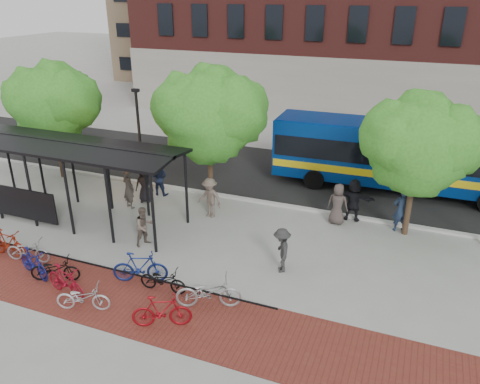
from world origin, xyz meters
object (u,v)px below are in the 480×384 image
at_px(bike_4, 55,269).
at_px(bike_6, 83,297).
at_px(pedestrian_5, 353,200).
at_px(pedestrian_7, 401,210).
at_px(tree_c, 421,142).
at_px(lamp_post_left, 140,137).
at_px(pedestrian_6, 338,204).
at_px(bike_7, 140,267).
at_px(bus, 402,153).
at_px(bike_3, 33,263).
at_px(bike_10, 208,292).
at_px(tree_a, 53,100).
at_px(pedestrian_9, 282,250).
at_px(bike_1, 8,243).
at_px(bus_shelter, 64,154).
at_px(pedestrian_0, 145,184).
at_px(pedestrian_1, 129,188).
at_px(tree_b, 211,111).
at_px(bike_2, 28,250).
at_px(bike_5, 66,281).
at_px(pedestrian_8, 144,226).
at_px(bike_8, 163,280).
at_px(bike_9, 162,311).
at_px(pedestrian_2, 159,177).
at_px(pedestrian_3, 210,198).

bearing_deg(bike_4, bike_6, -137.73).
distance_m(pedestrian_5, pedestrian_7, 2.05).
height_order(tree_c, lamp_post_left, tree_c).
bearing_deg(pedestrian_6, tree_c, -174.35).
bearing_deg(bike_7, tree_c, -70.85).
bearing_deg(bus, bike_3, -132.86).
relative_size(bike_7, bike_10, 0.91).
distance_m(tree_a, pedestrian_9, 15.02).
distance_m(bike_1, bike_4, 2.87).
bearing_deg(pedestrian_5, bus_shelter, 19.79).
height_order(pedestrian_0, pedestrian_1, pedestrian_1).
relative_size(tree_b, bike_4, 3.72).
distance_m(tree_a, bike_10, 14.91).
relative_size(pedestrian_0, pedestrian_1, 0.93).
bearing_deg(pedestrian_7, tree_a, -23.96).
distance_m(bike_2, bike_5, 3.08).
bearing_deg(lamp_post_left, bus, 20.24).
distance_m(tree_a, bike_2, 9.72).
height_order(pedestrian_5, pedestrian_8, pedestrian_5).
distance_m(bus_shelter, pedestrian_8, 5.06).
xyz_separation_m(bus_shelter, pedestrian_0, (2.17, 2.62, -2.10)).
bearing_deg(tree_c, bus_shelter, -164.94).
xyz_separation_m(bike_8, bike_9, (0.89, -1.60, 0.10)).
xyz_separation_m(pedestrian_2, pedestrian_8, (2.06, -4.62, -0.10)).
xyz_separation_m(bike_5, pedestrian_9, (6.25, 4.11, 0.30)).
bearing_deg(bike_10, bike_6, 91.63).
bearing_deg(pedestrian_7, tree_b, -23.42).
distance_m(tree_a, pedestrian_5, 15.95).
bearing_deg(pedestrian_6, pedestrian_0, 9.62).
relative_size(bike_5, bike_9, 1.01).
bearing_deg(bike_6, lamp_post_left, 3.13).
bearing_deg(pedestrian_3, pedestrian_5, 31.83).
bearing_deg(lamp_post_left, pedestrian_6, -2.22).
height_order(tree_c, pedestrian_8, tree_c).
relative_size(bike_2, pedestrian_8, 1.08).
height_order(pedestrian_2, pedestrian_5, pedestrian_5).
xyz_separation_m(tree_c, bike_5, (-10.38, -8.78, -3.50)).
distance_m(bus, pedestrian_7, 4.76).
relative_size(bike_3, bike_7, 0.92).
bearing_deg(bike_6, pedestrian_6, -53.67).
relative_size(tree_a, bike_8, 3.65).
bearing_deg(bike_8, bike_6, 130.11).
relative_size(bus_shelter, pedestrian_3, 5.69).
xyz_separation_m(bus_shelter, bike_6, (4.86, -5.36, -2.54)).
height_order(bus, bike_5, bus).
bearing_deg(pedestrian_0, bus, 10.41).
height_order(pedestrian_7, pedestrian_8, pedestrian_7).
bearing_deg(pedestrian_0, pedestrian_2, 59.93).
bearing_deg(pedestrian_7, bus, -109.49).
height_order(tree_c, bike_7, tree_c).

